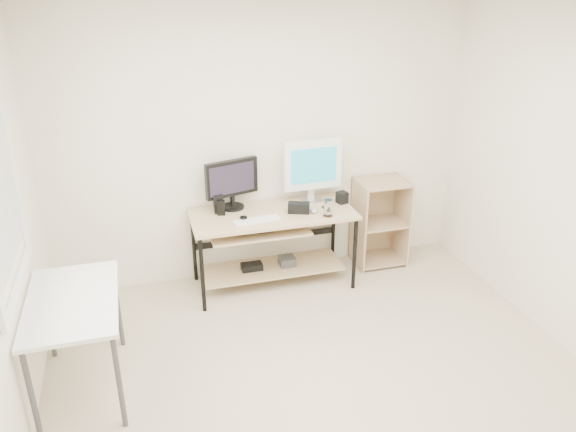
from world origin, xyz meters
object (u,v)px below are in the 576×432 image
Objects in this scene: desk at (270,234)px; white_imac at (313,167)px; side_table at (73,310)px; shelf_unit at (378,221)px; audio_controller at (221,208)px; black_monitor at (232,181)px.

white_imac reaches higher than desk.
shelf_unit is (2.83, 1.22, -0.22)m from side_table.
side_table is 1.67m from audio_controller.
black_monitor is 3.58× the size of audio_controller.
desk and side_table have the same top height.
desk is 2.49× the size of white_imac.
desk is 1.67× the size of shelf_unit.
black_monitor is (-0.30, 0.20, 0.48)m from desk.
desk is 0.74m from white_imac.
audio_controller is (-0.13, -0.13, -0.20)m from black_monitor.
white_imac is (2.12, 1.22, 0.43)m from side_table.
white_imac is (0.46, 0.16, 0.56)m from desk.
desk is at bearing -172.23° from shelf_unit.
side_table is (-1.65, -1.06, 0.13)m from desk.
desk is at bearing -162.60° from white_imac.
white_imac reaches higher than shelf_unit.
shelf_unit is at bearing -17.04° from black_monitor.
audio_controller is at bearing -150.66° from black_monitor.
desk is 1.97m from side_table.
white_imac is at bearing 179.87° from shelf_unit.
side_table is at bearing -147.35° from desk.
audio_controller is at bearing 42.89° from side_table.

